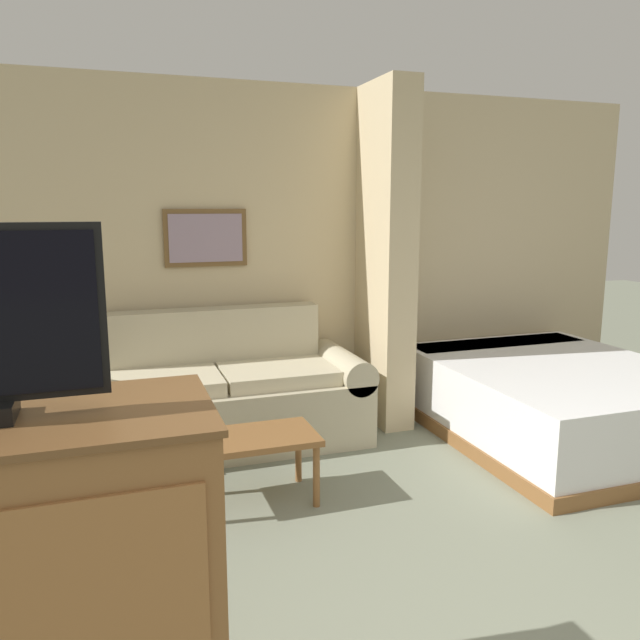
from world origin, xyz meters
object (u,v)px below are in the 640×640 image
object	(u,v)px
coffee_table	(249,444)
table_lamp	(26,339)
couch	(219,397)
bed	(555,398)

from	to	relation	value
coffee_table	table_lamp	world-z (taller)	table_lamp
couch	bed	bearing A→B (deg)	-14.95
couch	coffee_table	size ratio (longest dim) A/B	2.71
couch	bed	size ratio (longest dim) A/B	1.02
couch	bed	xyz separation A→B (m)	(2.40, -0.64, -0.06)
couch	table_lamp	xyz separation A→B (m)	(-1.22, -0.05, 0.52)
couch	coffee_table	distance (m)	0.97
coffee_table	table_lamp	size ratio (longest dim) A/B	1.88
bed	table_lamp	bearing A→B (deg)	170.80
table_lamp	bed	size ratio (longest dim) A/B	0.20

